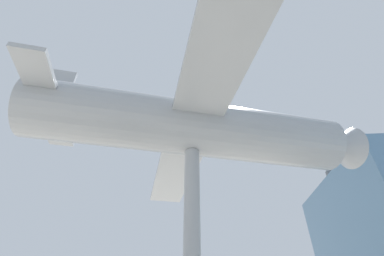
% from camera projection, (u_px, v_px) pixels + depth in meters
% --- Properties ---
extents(support_pylon_central, '(0.54, 0.54, 6.52)m').
position_uv_depth(support_pylon_central, '(192.00, 247.00, 7.61)').
color(support_pylon_central, '#999EA3').
rests_on(support_pylon_central, ground_plane).
extents(suspended_airplane, '(16.32, 13.72, 3.07)m').
position_uv_depth(suspended_airplane, '(199.00, 129.00, 10.21)').
color(suspended_airplane, '#93999E').
rests_on(suspended_airplane, support_pylon_central).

